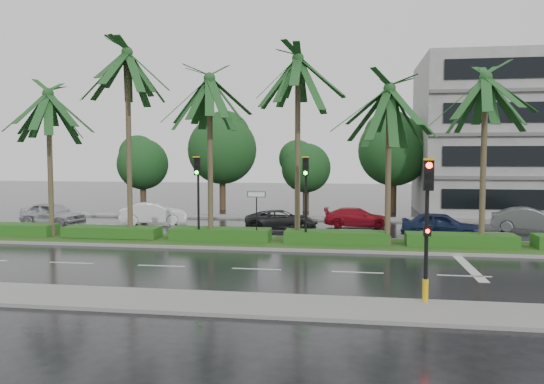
# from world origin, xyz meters

# --- Properties ---
(ground) EXTENTS (120.00, 120.00, 0.00)m
(ground) POSITION_xyz_m (0.00, 0.00, 0.00)
(ground) COLOR black
(ground) RESTS_ON ground
(near_sidewalk) EXTENTS (40.00, 2.40, 0.12)m
(near_sidewalk) POSITION_xyz_m (0.00, -10.20, 0.06)
(near_sidewalk) COLOR gray
(near_sidewalk) RESTS_ON ground
(far_sidewalk) EXTENTS (40.00, 2.00, 0.12)m
(far_sidewalk) POSITION_xyz_m (0.00, 12.00, 0.06)
(far_sidewalk) COLOR gray
(far_sidewalk) RESTS_ON ground
(median) EXTENTS (36.00, 4.00, 0.15)m
(median) POSITION_xyz_m (0.00, 1.00, 0.08)
(median) COLOR gray
(median) RESTS_ON ground
(hedge) EXTENTS (35.20, 1.40, 0.60)m
(hedge) POSITION_xyz_m (0.00, 1.00, 0.45)
(hedge) COLOR #214614
(hedge) RESTS_ON median
(lane_markings) EXTENTS (34.00, 13.06, 0.01)m
(lane_markings) POSITION_xyz_m (3.04, -0.43, 0.01)
(lane_markings) COLOR silver
(lane_markings) RESTS_ON ground
(palm_row) EXTENTS (26.30, 4.20, 10.62)m
(palm_row) POSITION_xyz_m (-1.25, 1.02, 7.97)
(palm_row) COLOR #423826
(palm_row) RESTS_ON median
(signal_near) EXTENTS (0.34, 0.45, 4.36)m
(signal_near) POSITION_xyz_m (6.00, -9.39, 2.50)
(signal_near) COLOR black
(signal_near) RESTS_ON near_sidewalk
(signal_median_left) EXTENTS (0.34, 0.42, 4.36)m
(signal_median_left) POSITION_xyz_m (-4.00, 0.30, 3.00)
(signal_median_left) COLOR black
(signal_median_left) RESTS_ON median
(signal_median_right) EXTENTS (0.34, 0.42, 4.36)m
(signal_median_right) POSITION_xyz_m (1.50, 0.30, 3.00)
(signal_median_right) COLOR black
(signal_median_right) RESTS_ON median
(street_sign) EXTENTS (0.95, 0.09, 2.60)m
(street_sign) POSITION_xyz_m (-1.00, 0.48, 2.12)
(street_sign) COLOR black
(street_sign) RESTS_ON median
(bg_trees) EXTENTS (32.75, 5.73, 8.28)m
(bg_trees) POSITION_xyz_m (1.06, 17.59, 4.87)
(bg_trees) COLOR #3B2C1A
(bg_trees) RESTS_ON ground
(building) EXTENTS (16.00, 10.00, 12.00)m
(building) POSITION_xyz_m (17.00, 18.00, 6.00)
(building) COLOR gray
(building) RESTS_ON ground
(car_silver) EXTENTS (2.93, 4.81, 1.53)m
(car_silver) POSITION_xyz_m (-15.44, 5.93, 0.77)
(car_silver) COLOR #B0B3B9
(car_silver) RESTS_ON ground
(car_white) EXTENTS (2.68, 4.58, 1.43)m
(car_white) POSITION_xyz_m (-9.22, 7.60, 0.71)
(car_white) COLOR white
(car_white) RESTS_ON ground
(car_darkgrey) EXTENTS (2.46, 4.60, 1.23)m
(car_darkgrey) POSITION_xyz_m (-0.50, 6.17, 0.62)
(car_darkgrey) COLOR black
(car_darkgrey) RESTS_ON ground
(car_red) EXTENTS (1.82, 4.26, 1.23)m
(car_red) POSITION_xyz_m (4.10, 8.25, 0.61)
(car_red) COLOR maroon
(car_red) RESTS_ON ground
(car_blue) EXTENTS (2.35, 4.47, 1.45)m
(car_blue) POSITION_xyz_m (8.60, 4.27, 0.73)
(car_blue) COLOR #182449
(car_blue) RESTS_ON ground
(car_grey) EXTENTS (2.40, 4.55, 1.43)m
(car_grey) POSITION_xyz_m (14.29, 7.73, 0.71)
(car_grey) COLOR #525657
(car_grey) RESTS_ON ground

